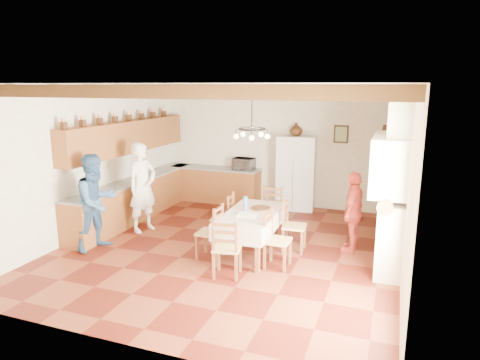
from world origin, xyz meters
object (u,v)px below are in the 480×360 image
(refrigerator, at_px, (297,172))
(microwave, at_px, (244,164))
(person_man, at_px, (142,187))
(chair_right_near, at_px, (278,240))
(chair_end_far, at_px, (271,211))
(chair_end_near, at_px, (227,247))
(hutch, at_px, (392,180))
(dining_table, at_px, (251,217))
(person_woman_red, at_px, (353,212))
(chair_left_far, at_px, (222,217))
(chair_right_far, at_px, (294,225))
(person_woman_blue, at_px, (97,202))
(chair_left_near, at_px, (210,231))

(refrigerator, bearing_deg, microwave, 179.72)
(refrigerator, height_order, person_man, person_man)
(refrigerator, height_order, chair_right_near, refrigerator)
(chair_end_far, bearing_deg, chair_end_near, -96.41)
(hutch, bearing_deg, dining_table, -137.58)
(hutch, relative_size, chair_end_near, 2.24)
(person_man, height_order, person_woman_red, person_man)
(person_man, distance_m, person_woman_red, 4.21)
(chair_left_far, distance_m, chair_right_far, 1.42)
(person_man, distance_m, person_woman_blue, 1.18)
(hutch, bearing_deg, chair_right_far, -132.83)
(refrigerator, xyz_separation_m, chair_end_near, (-0.15, -4.17, -0.42))
(chair_right_far, distance_m, chair_end_far, 0.98)
(refrigerator, bearing_deg, chair_end_far, -96.95)
(chair_left_far, bearing_deg, refrigerator, 156.91)
(person_woman_red, bearing_deg, person_woman_blue, -61.11)
(person_man, bearing_deg, chair_end_near, -101.98)
(chair_left_near, bearing_deg, person_woman_red, 117.05)
(chair_right_near, bearing_deg, chair_right_far, -5.24)
(chair_end_near, xyz_separation_m, person_woman_blue, (-2.67, 0.26, 0.41))
(chair_left_near, height_order, chair_left_far, same)
(person_woman_blue, relative_size, microwave, 3.44)
(hutch, relative_size, microwave, 4.15)
(dining_table, height_order, person_woman_red, person_woman_red)
(chair_right_far, height_order, person_woman_red, person_woman_red)
(microwave, bearing_deg, chair_left_near, -73.73)
(person_woman_blue, bearing_deg, chair_end_near, -83.63)
(chair_left_near, distance_m, person_man, 2.10)
(chair_right_far, distance_m, microwave, 3.31)
(chair_end_far, height_order, person_woman_red, person_woman_red)
(chair_right_near, xyz_separation_m, chair_end_near, (-0.66, -0.60, 0.00))
(hutch, height_order, person_woman_blue, hutch)
(person_woman_red, relative_size, microwave, 2.87)
(chair_left_far, height_order, chair_end_near, same)
(chair_end_near, bearing_deg, microwave, -83.09)
(chair_end_near, distance_m, person_woman_blue, 2.72)
(refrigerator, bearing_deg, person_man, -138.61)
(chair_end_near, xyz_separation_m, person_man, (-2.44, 1.42, 0.45))
(refrigerator, xyz_separation_m, chair_left_near, (-0.71, -3.59, -0.42))
(refrigerator, bearing_deg, chair_left_near, -106.54)
(chair_left_far, distance_m, person_woman_red, 2.46)
(dining_table, distance_m, chair_left_far, 0.84)
(dining_table, height_order, chair_right_far, chair_right_far)
(chair_right_far, bearing_deg, person_man, 86.64)
(chair_right_near, height_order, person_woman_blue, person_woman_blue)
(chair_left_near, height_order, chair_right_near, same)
(microwave, bearing_deg, dining_table, -61.62)
(person_man, bearing_deg, chair_left_far, -72.07)
(chair_right_far, distance_m, person_woman_red, 1.09)
(chair_end_far, distance_m, person_woman_blue, 3.37)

